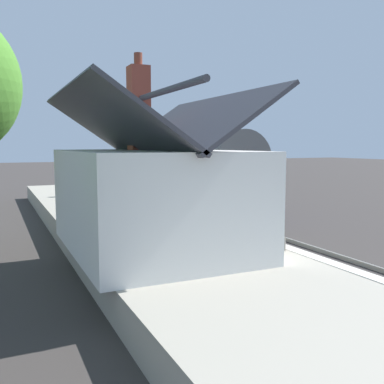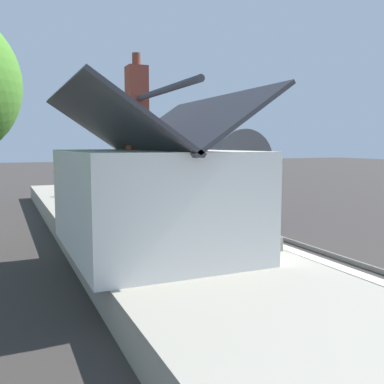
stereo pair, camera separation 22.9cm
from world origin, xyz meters
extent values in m
plane|color=#383330|center=(0.00, 0.00, 0.00)|extent=(160.00, 160.00, 0.00)
cube|color=#A39B8C|center=(0.00, 3.70, 0.43)|extent=(32.00, 5.41, 0.86)
cube|color=beige|center=(0.00, 1.18, 0.86)|extent=(32.00, 0.36, 0.02)
cube|color=gray|center=(0.00, -1.62, 0.07)|extent=(52.00, 0.08, 0.14)
cube|color=gray|center=(0.00, -0.18, 0.07)|extent=(52.00, 0.08, 0.14)
cube|color=black|center=(3.67, -0.90, 0.35)|extent=(7.42, 2.29, 0.70)
cube|color=navy|center=(3.67, -0.90, 1.85)|extent=(8.06, 2.70, 2.30)
cylinder|color=#515154|center=(3.67, -0.90, 3.00)|extent=(8.06, 2.65, 2.65)
cube|color=black|center=(3.67, 0.47, 2.14)|extent=(6.85, 0.03, 0.80)
cylinder|color=black|center=(6.09, -0.90, 0.35)|extent=(0.70, 2.16, 0.70)
cylinder|color=black|center=(1.25, -0.90, 0.35)|extent=(0.70, 2.16, 0.70)
cube|color=black|center=(7.72, -0.90, 2.25)|extent=(0.04, 2.16, 0.90)
cylinder|color=#F2EDCC|center=(7.74, -0.90, 1.27)|extent=(0.06, 0.24, 0.24)
cube|color=red|center=(7.78, -0.90, 0.82)|extent=(0.16, 2.56, 0.24)
cube|color=white|center=(-4.38, 4.57, 2.19)|extent=(6.12, 4.30, 2.67)
cube|color=#38383F|center=(-4.38, 3.49, 4.26)|extent=(6.62, 2.41, 1.68)
cube|color=#38383F|center=(-4.38, 5.64, 4.26)|extent=(6.62, 2.41, 1.68)
cylinder|color=#38383F|center=(-4.38, 4.57, 4.99)|extent=(6.62, 0.16, 0.16)
cube|color=brown|center=(-3.34, 4.57, 4.72)|extent=(0.56, 0.56, 2.39)
cylinder|color=brown|center=(-3.34, 4.57, 6.10)|extent=(0.24, 0.24, 0.36)
cube|color=teal|center=(-4.24, 2.40, 1.91)|extent=(0.90, 0.06, 2.10)
cube|color=teal|center=(-5.64, 2.40, 2.56)|extent=(0.80, 0.05, 1.10)
cube|color=teal|center=(-2.84, 2.40, 2.56)|extent=(0.80, 0.05, 1.10)
cube|color=brown|center=(8.82, 3.34, 1.31)|extent=(1.41, 0.43, 0.06)
cube|color=brown|center=(8.82, 3.16, 1.54)|extent=(1.40, 0.14, 0.40)
cube|color=black|center=(8.26, 3.35, 1.08)|extent=(0.07, 0.36, 0.44)
cube|color=black|center=(9.38, 3.33, 1.08)|extent=(0.07, 0.36, 0.44)
cube|color=brown|center=(4.85, 3.20, 1.31)|extent=(1.41, 0.44, 0.06)
cube|color=brown|center=(4.85, 3.02, 1.54)|extent=(1.40, 0.14, 0.40)
cube|color=black|center=(4.29, 3.22, 1.08)|extent=(0.07, 0.36, 0.44)
cube|color=black|center=(5.41, 3.19, 1.08)|extent=(0.07, 0.36, 0.44)
cylinder|color=teal|center=(8.73, 5.11, 1.06)|extent=(0.39, 0.39, 0.41)
ellipsoid|color=#2D7233|center=(8.73, 5.11, 1.40)|extent=(0.40, 0.40, 0.36)
cone|color=#EC3E77|center=(8.73, 5.11, 1.54)|extent=(0.10, 0.10, 0.16)
cube|color=teal|center=(-4.13, 1.84, 1.02)|extent=(1.03, 0.32, 0.33)
ellipsoid|color=olive|center=(-4.13, 1.84, 1.30)|extent=(0.93, 0.29, 0.29)
cube|color=gray|center=(-5.89, 1.62, 1.04)|extent=(0.71, 0.32, 0.38)
ellipsoid|color=olive|center=(-5.89, 1.62, 1.35)|extent=(0.64, 0.29, 0.29)
cylinder|color=black|center=(1.62, 1.58, 2.34)|extent=(0.10, 0.10, 2.97)
cylinder|color=black|center=(1.62, 1.58, 3.68)|extent=(0.05, 0.50, 0.05)
cube|color=beige|center=(1.62, 1.58, 3.97)|extent=(0.24, 0.24, 0.32)
cone|color=black|center=(1.62, 1.58, 4.19)|extent=(0.32, 0.32, 0.14)
camera|label=1|loc=(-15.43, 8.46, 3.69)|focal=40.38mm
camera|label=2|loc=(-15.52, 8.25, 3.69)|focal=40.38mm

